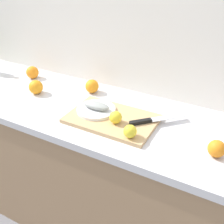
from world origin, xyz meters
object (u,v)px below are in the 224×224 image
at_px(white_plate, 96,110).
at_px(orange_0, 37,87).
at_px(cutting_board, 112,119).
at_px(lemon_0, 130,131).
at_px(fish_fillet, 96,105).
at_px(chef_knife, 151,120).

relative_size(white_plate, orange_0, 2.42).
bearing_deg(cutting_board, lemon_0, -35.86).
relative_size(cutting_board, white_plate, 2.19).
relative_size(fish_fillet, lemon_0, 2.50).
relative_size(cutting_board, chef_knife, 1.94).
relative_size(cutting_board, orange_0, 5.30).
bearing_deg(lemon_0, fish_fillet, 153.88).
height_order(fish_fillet, chef_knife, fish_fillet).
relative_size(chef_knife, lemon_0, 3.76).
height_order(chef_knife, orange_0, orange_0).
height_order(cutting_board, fish_fillet, fish_fillet).
relative_size(white_plate, chef_knife, 0.89).
distance_m(fish_fillet, lemon_0, 0.28).
distance_m(white_plate, orange_0, 0.44).
distance_m(chef_knife, lemon_0, 0.17).
bearing_deg(fish_fillet, lemon_0, -26.12).
xyz_separation_m(cutting_board, lemon_0, (0.15, -0.11, 0.04)).
height_order(chef_knife, lemon_0, lemon_0).
height_order(white_plate, fish_fillet, fish_fillet).
bearing_deg(fish_fillet, white_plate, -90.00).
bearing_deg(orange_0, chef_knife, -0.19).
bearing_deg(orange_0, cutting_board, -5.87).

